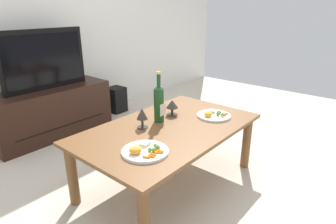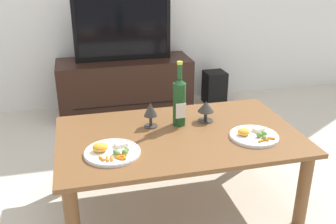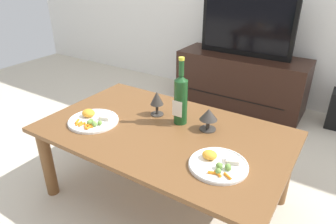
{
  "view_description": "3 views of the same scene",
  "coord_description": "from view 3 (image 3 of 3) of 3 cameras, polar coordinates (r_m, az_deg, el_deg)",
  "views": [
    {
      "loc": [
        -1.44,
        -1.21,
        1.29
      ],
      "look_at": [
        0.02,
        0.02,
        0.58
      ],
      "focal_mm": 30.39,
      "sensor_mm": 36.0,
      "label": 1
    },
    {
      "loc": [
        -0.52,
        -1.85,
        1.41
      ],
      "look_at": [
        -0.05,
        0.07,
        0.58
      ],
      "focal_mm": 40.93,
      "sensor_mm": 36.0,
      "label": 2
    },
    {
      "loc": [
        0.79,
        -1.18,
        1.29
      ],
      "look_at": [
        -0.01,
        0.06,
        0.55
      ],
      "focal_mm": 32.21,
      "sensor_mm": 36.0,
      "label": 3
    }
  ],
  "objects": [
    {
      "name": "tv_screen",
      "position": [
        2.88,
        14.72,
        15.93
      ],
      "size": [
        0.85,
        0.05,
        0.58
      ],
      "color": "black",
      "rests_on": "tv_stand"
    },
    {
      "name": "dining_table",
      "position": [
        1.68,
        -0.84,
        -5.47
      ],
      "size": [
        1.34,
        0.81,
        0.47
      ],
      "color": "brown",
      "rests_on": "ground_plane"
    },
    {
      "name": "dinner_plate_left",
      "position": [
        1.77,
        -14.01,
        -1.44
      ],
      "size": [
        0.28,
        0.28,
        0.05
      ],
      "color": "white",
      "rests_on": "dining_table"
    },
    {
      "name": "goblet_right",
      "position": [
        1.62,
        7.69,
        -0.7
      ],
      "size": [
        0.1,
        0.1,
        0.13
      ],
      "color": "#38332D",
      "rests_on": "dining_table"
    },
    {
      "name": "ground_plane",
      "position": [
        1.92,
        -0.75,
        -15.68
      ],
      "size": [
        6.4,
        6.4,
        0.0
      ],
      "primitive_type": "plane",
      "color": "beige"
    },
    {
      "name": "tv_stand",
      "position": [
        3.02,
        13.55,
        5.75
      ],
      "size": [
        1.21,
        0.43,
        0.51
      ],
      "color": "black",
      "rests_on": "ground_plane"
    },
    {
      "name": "goblet_left",
      "position": [
        1.76,
        -2.12,
        2.39
      ],
      "size": [
        0.08,
        0.08,
        0.15
      ],
      "color": "#38332D",
      "rests_on": "dining_table"
    },
    {
      "name": "dinner_plate_right",
      "position": [
        1.38,
        9.48,
        -9.66
      ],
      "size": [
        0.27,
        0.27,
        0.05
      ],
      "color": "white",
      "rests_on": "dining_table"
    },
    {
      "name": "wine_bottle",
      "position": [
        1.65,
        2.43,
        2.68
      ],
      "size": [
        0.07,
        0.08,
        0.38
      ],
      "color": "#19471E",
      "rests_on": "dining_table"
    }
  ]
}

